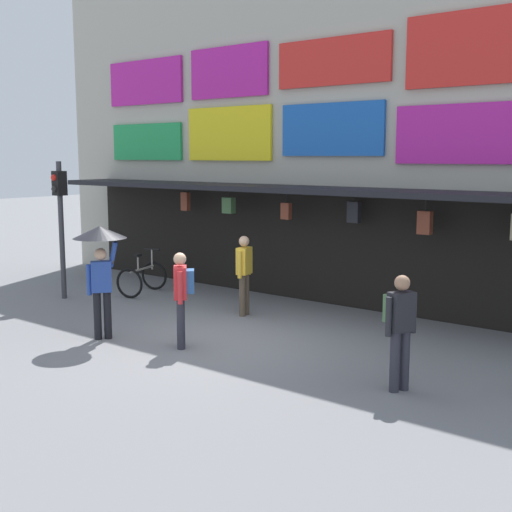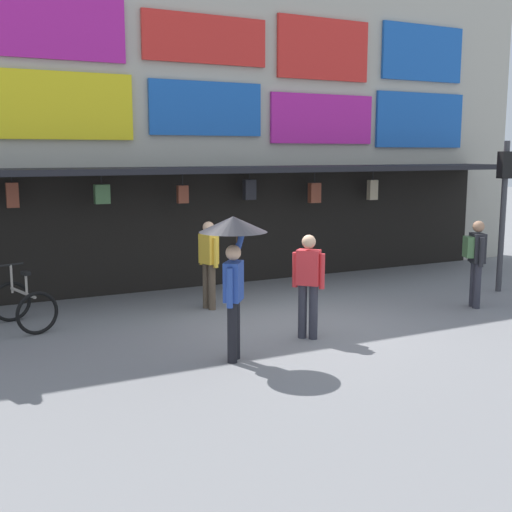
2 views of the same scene
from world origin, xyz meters
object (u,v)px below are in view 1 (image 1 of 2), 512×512
at_px(pedestrian_in_black, 182,292).
at_px(pedestrian_with_umbrella, 100,250).
at_px(bicycle_parked, 142,278).
at_px(pedestrian_in_white, 400,323).
at_px(traffic_light_near, 60,208).
at_px(pedestrian_in_yellow, 244,271).

bearing_deg(pedestrian_in_black, pedestrian_with_umbrella, -162.08).
relative_size(bicycle_parked, pedestrian_with_umbrella, 0.63).
height_order(pedestrian_with_umbrella, pedestrian_in_white, pedestrian_with_umbrella).
bearing_deg(traffic_light_near, pedestrian_in_white, -5.30).
bearing_deg(pedestrian_with_umbrella, traffic_light_near, 154.39).
bearing_deg(pedestrian_with_umbrella, pedestrian_in_white, 8.92).
xyz_separation_m(traffic_light_near, pedestrian_in_black, (5.08, -1.20, -1.16)).
height_order(bicycle_parked, pedestrian_in_black, pedestrian_in_black).
bearing_deg(pedestrian_in_black, traffic_light_near, 166.75).
relative_size(traffic_light_near, bicycle_parked, 2.44).
height_order(traffic_light_near, pedestrian_in_white, traffic_light_near).
bearing_deg(traffic_light_near, pedestrian_in_yellow, 16.80).
distance_m(bicycle_parked, pedestrian_in_white, 8.30).
bearing_deg(pedestrian_with_umbrella, pedestrian_in_black, 17.92).
xyz_separation_m(traffic_light_near, pedestrian_in_white, (9.02, -0.84, -1.16)).
distance_m(bicycle_parked, pedestrian_with_umbrella, 4.22).
distance_m(pedestrian_in_white, pedestrian_in_yellow, 5.09).
bearing_deg(pedestrian_in_yellow, traffic_light_near, -163.20).
relative_size(pedestrian_in_black, pedestrian_in_white, 1.00).
bearing_deg(bicycle_parked, pedestrian_in_white, -16.37).
height_order(pedestrian_in_black, pedestrian_with_umbrella, pedestrian_with_umbrella).
height_order(pedestrian_in_white, pedestrian_in_yellow, same).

